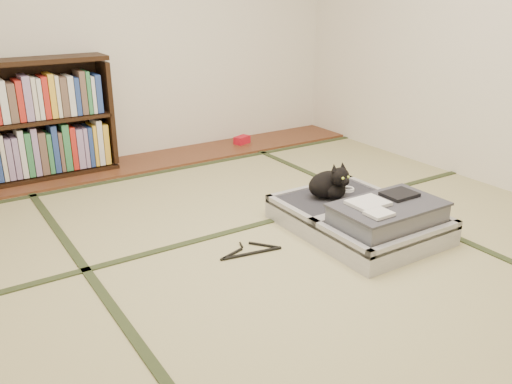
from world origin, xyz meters
TOP-DOWN VIEW (x-y plane):
  - floor at (0.00, 0.00)m, footprint 4.50×4.50m
  - wood_strip at (0.00, 2.00)m, footprint 4.00×0.50m
  - red_item at (0.97, 2.03)m, footprint 0.17×0.13m
  - tatami_borders at (0.00, 0.49)m, footprint 4.00×4.50m
  - bookcase at (-0.90, 2.07)m, footprint 1.26×0.29m
  - suitcase at (0.57, -0.05)m, footprint 0.73×0.97m
  - cat at (0.55, 0.24)m, footprint 0.32×0.32m
  - cable_coil at (0.73, 0.28)m, footprint 0.10×0.10m
  - hanger at (-0.15, 0.10)m, footprint 0.37×0.19m

SIDE VIEW (x-z plane):
  - floor at x=0.00m, z-range 0.00..0.00m
  - tatami_borders at x=0.00m, z-range 0.00..0.01m
  - hanger at x=-0.15m, z-range 0.00..0.01m
  - wood_strip at x=0.00m, z-range 0.00..0.02m
  - red_item at x=0.97m, z-range 0.02..0.09m
  - suitcase at x=0.57m, z-range -0.04..0.24m
  - cable_coil at x=0.73m, z-range 0.14..0.16m
  - cat at x=0.55m, z-range 0.11..0.37m
  - bookcase at x=-0.90m, z-range -0.01..0.91m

